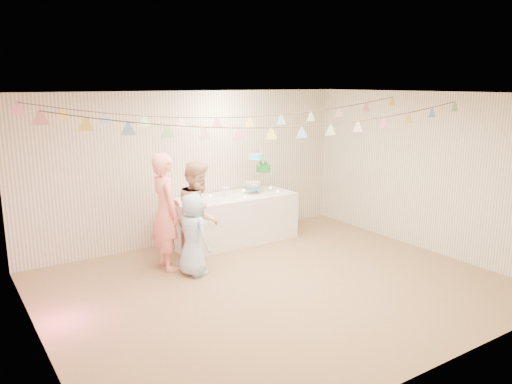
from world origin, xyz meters
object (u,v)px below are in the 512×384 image
table (233,219)px  person_child (193,235)px  person_adult_a (166,212)px  cake_stand (258,175)px  person_adult_b (199,215)px

table → person_child: 1.65m
table → person_adult_a: (-1.49, -0.57, 0.47)m
table → cake_stand: cake_stand is taller
cake_stand → person_adult_a: (-2.04, -0.62, -0.24)m
person_adult_a → person_adult_b: person_adult_a is taller
cake_stand → person_child: bearing=-149.7°
person_child → person_adult_a: bearing=15.2°
person_adult_b → table: bearing=-15.9°
person_adult_a → person_adult_b: bearing=-110.7°
person_adult_a → table: bearing=-66.3°
cake_stand → person_adult_a: size_ratio=0.41×
cake_stand → person_adult_b: 1.82m
table → person_adult_b: bearing=-143.9°
table → person_child: bearing=-141.4°
cake_stand → person_child: size_ratio=0.60×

